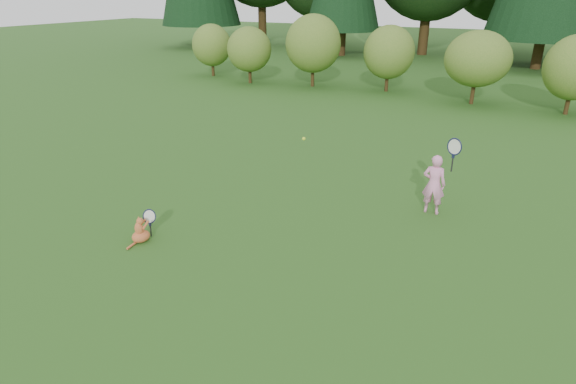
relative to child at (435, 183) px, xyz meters
The scene contains 5 objects.
ground 3.50m from the child, 130.84° to the right, with size 100.00×100.00×0.00m, color #254E16.
shrub_row 10.66m from the child, 102.24° to the left, with size 28.00×3.00×2.80m, color #426D21, non-canonical shape.
child is the anchor object (origin of this frame).
cat 5.18m from the child, 140.92° to the right, with size 0.39×0.64×0.59m.
tennis_ball 2.52m from the child, 167.41° to the right, with size 0.06×0.06×0.06m.
Camera 1 is at (3.54, -5.78, 3.82)m, focal length 30.00 mm.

